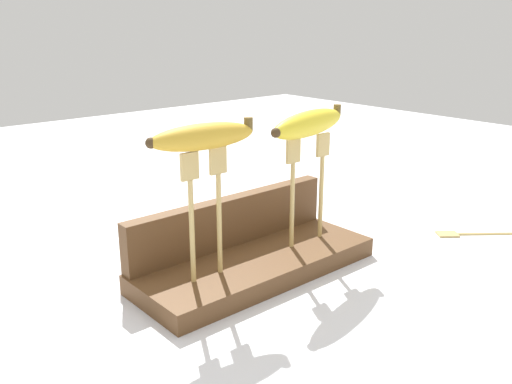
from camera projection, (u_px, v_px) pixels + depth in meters
ground_plane at (256, 273)px, 0.84m from camera, size 3.00×3.00×0.00m
wooden_board at (256, 264)px, 0.83m from camera, size 0.38×0.15×0.03m
board_backstop at (230, 221)px, 0.86m from camera, size 0.37×0.02×0.08m
fork_stand_left at (205, 203)px, 0.73m from camera, size 0.07×0.01×0.18m
fork_stand_right at (308, 179)px, 0.85m from camera, size 0.09×0.01×0.17m
banana_raised_left at (203, 136)px, 0.70m from camera, size 0.15×0.06×0.04m
banana_raised_right at (309, 123)px, 0.83m from camera, size 0.19×0.08×0.04m
fork_fallen_near at (476, 233)px, 0.99m from camera, size 0.16×0.13×0.01m
fork_fallen_far at (195, 241)px, 0.95m from camera, size 0.05×0.16×0.01m
banana_chunk_near at (140, 245)px, 0.89m from camera, size 0.06×0.06×0.04m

